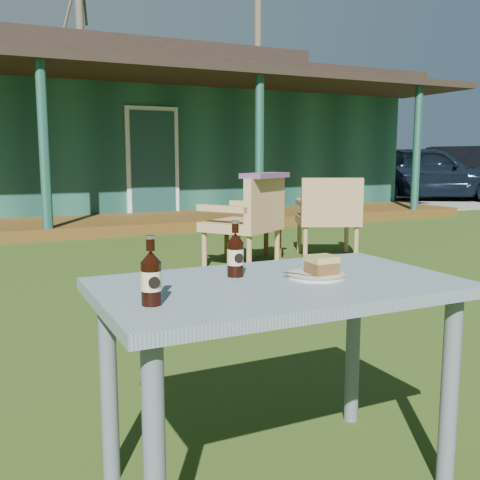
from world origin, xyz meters
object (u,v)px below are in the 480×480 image
cola_bottle_near (235,254)px  armchair_right (329,213)px  cafe_table (278,311)px  car_far (464,171)px  cola_bottle_far (151,277)px  cake_slice (322,265)px  car_near (426,173)px  armchair_left (249,217)px  plate (316,275)px  side_table (253,229)px

cola_bottle_near → armchair_right: 4.51m
cafe_table → cola_bottle_near: bearing=125.1°
car_far → cola_bottle_far: (-13.07, -11.04, 0.08)m
car_far → cake_slice: 16.57m
car_near → car_far: bearing=-33.3°
car_near → cake_slice: (-9.62, -9.57, 0.05)m
cafe_table → armchair_left: (1.63, 3.51, -0.10)m
car_near → cake_slice: size_ratio=45.94×
car_far → cafe_table: (-12.60, -10.94, -0.10)m
plate → cola_bottle_near: cola_bottle_near is taller
armchair_left → cake_slice: bearing=-112.6°
car_near → cola_bottle_far: (-10.25, -9.67, 0.08)m
cafe_table → armchair_left: 3.88m
plate → side_table: 4.27m
car_near → cafe_table: size_ratio=3.52×
car_far → cake_slice: size_ratio=47.50×
car_near → cafe_table: 13.68m
armchair_right → car_far: bearing=36.4°
plate → armchair_right: bearing=55.0°
car_far → side_table: car_far is taller
armchair_right → car_near: bearing=39.9°
plate → cake_slice: (0.02, -0.01, 0.04)m
cafe_table → armchair_right: 4.55m
cake_slice → cola_bottle_far: 0.64m
car_near → armchair_left: 10.15m
cake_slice → side_table: size_ratio=0.15×
plate → cake_slice: bearing=-39.4°
side_table → cola_bottle_near: bearing=-117.6°
cake_slice → cola_bottle_near: size_ratio=0.47×
car_near → armchair_right: car_near is taller
cake_slice → cola_bottle_near: 0.30m
cafe_table → armchair_right: (2.71, 3.66, -0.11)m
car_far → plate: bearing=114.3°
armchair_right → cola_bottle_far: bearing=-130.2°
plate → side_table: (1.72, 3.89, -0.39)m
cola_bottle_far → car_far: bearing=40.2°
cola_bottle_far → plate: bearing=10.1°
side_table → car_far: bearing=33.3°
car_far → armchair_right: car_far is taller
armchair_right → side_table: 0.89m
cafe_table → armchair_left: bearing=65.1°
car_near → armchair_right: 9.22m
armchair_left → armchair_right: (1.08, 0.14, -0.01)m
cola_bottle_near → plate: bearing=-28.3°
armchair_right → cake_slice: bearing=-124.8°
car_near → car_far: (2.82, 1.37, 0.00)m
plate → cafe_table: bearing=-178.6°
cake_slice → armchair_left: 3.82m
cola_bottle_far → armchair_right: (3.18, 3.76, -0.29)m
car_far → side_table: 12.84m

